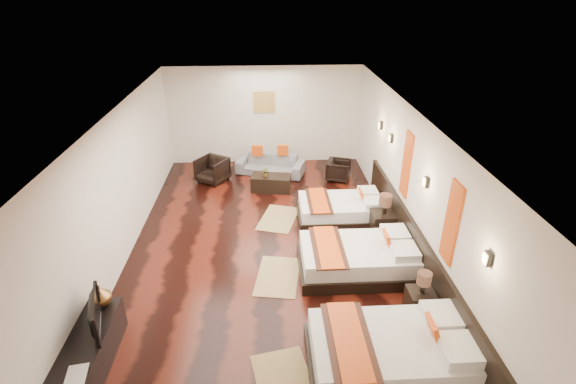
{
  "coord_description": "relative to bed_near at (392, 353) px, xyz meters",
  "views": [
    {
      "loc": [
        0.02,
        -7.17,
        4.94
      ],
      "look_at": [
        0.44,
        0.44,
        1.1
      ],
      "focal_mm": 26.59,
      "sensor_mm": 36.0,
      "label": 1
    }
  ],
  "objects": [
    {
      "name": "floor",
      "position": [
        -1.7,
        2.99,
        -0.3
      ],
      "size": [
        5.5,
        9.5,
        0.01
      ],
      "primitive_type": "cube",
      "color": "black",
      "rests_on": "ground"
    },
    {
      "name": "ceiling",
      "position": [
        -1.7,
        2.99,
        2.5
      ],
      "size": [
        5.5,
        9.5,
        0.01
      ],
      "primitive_type": "cube",
      "color": "white",
      "rests_on": "floor"
    },
    {
      "name": "back_wall",
      "position": [
        -1.7,
        7.74,
        1.1
      ],
      "size": [
        5.5,
        0.01,
        2.8
      ],
      "primitive_type": "cube",
      "color": "silver",
      "rests_on": "floor"
    },
    {
      "name": "left_wall",
      "position": [
        -4.45,
        2.99,
        1.1
      ],
      "size": [
        0.01,
        9.5,
        2.8
      ],
      "primitive_type": "cube",
      "color": "silver",
      "rests_on": "floor"
    },
    {
      "name": "right_wall",
      "position": [
        1.05,
        2.99,
        1.1
      ],
      "size": [
        0.01,
        9.5,
        2.8
      ],
      "primitive_type": "cube",
      "color": "silver",
      "rests_on": "floor"
    },
    {
      "name": "headboard_panel",
      "position": [
        1.01,
        2.19,
        0.15
      ],
      "size": [
        0.08,
        6.6,
        0.9
      ],
      "primitive_type": "cube",
      "color": "black",
      "rests_on": "floor"
    },
    {
      "name": "bed_near",
      "position": [
        0.0,
        0.0,
        0.0
      ],
      "size": [
        2.28,
        1.43,
        0.87
      ],
      "color": "black",
      "rests_on": "floor"
    },
    {
      "name": "bed_mid",
      "position": [
        -0.0,
        2.26,
        -0.01
      ],
      "size": [
        2.18,
        1.37,
        0.83
      ],
      "color": "black",
      "rests_on": "floor"
    },
    {
      "name": "bed_far",
      "position": [
        -0.0,
        4.18,
        -0.05
      ],
      "size": [
        1.92,
        1.21,
        0.73
      ],
      "color": "black",
      "rests_on": "floor"
    },
    {
      "name": "nightstand_a",
      "position": [
        0.75,
        1.04,
        -0.0
      ],
      "size": [
        0.42,
        0.42,
        0.84
      ],
      "color": "black",
      "rests_on": "floor"
    },
    {
      "name": "nightstand_b",
      "position": [
        0.75,
        3.44,
        0.04
      ],
      "size": [
        0.49,
        0.49,
        0.98
      ],
      "color": "black",
      "rests_on": "floor"
    },
    {
      "name": "jute_mat_mid",
      "position": [
        -1.52,
        2.16,
        -0.29
      ],
      "size": [
        0.93,
        1.3,
        0.01
      ],
      "primitive_type": "cube",
      "rotation": [
        0.0,
        0.0,
        -0.16
      ],
      "color": "#997F4E",
      "rests_on": "floor"
    },
    {
      "name": "jute_mat_far",
      "position": [
        -1.44,
        4.27,
        -0.29
      ],
      "size": [
        1.07,
        1.37,
        0.01
      ],
      "primitive_type": "cube",
      "rotation": [
        0.0,
        0.0,
        -0.3
      ],
      "color": "#997F4E",
      "rests_on": "floor"
    },
    {
      "name": "tv_console",
      "position": [
        -4.2,
        0.19,
        -0.02
      ],
      "size": [
        0.5,
        1.8,
        0.55
      ],
      "primitive_type": "cube",
      "color": "black",
      "rests_on": "floor"
    },
    {
      "name": "tv",
      "position": [
        -4.15,
        0.43,
        0.5
      ],
      "size": [
        0.35,
        0.85,
        0.49
      ],
      "primitive_type": "imported",
      "rotation": [
        0.0,
        0.0,
        1.86
      ],
      "color": "black",
      "rests_on": "tv_console"
    },
    {
      "name": "book",
      "position": [
        -4.2,
        -0.4,
        0.27
      ],
      "size": [
        0.3,
        0.37,
        0.03
      ],
      "primitive_type": "imported",
      "rotation": [
        0.0,
        0.0,
        0.16
      ],
      "color": "black",
      "rests_on": "tv_console"
    },
    {
      "name": "figurine",
      "position": [
        -4.2,
        0.92,
        0.42
      ],
      "size": [
        0.35,
        0.35,
        0.34
      ],
      "primitive_type": "imported",
      "rotation": [
        0.0,
        0.0,
        0.07
      ],
      "color": "brown",
      "rests_on": "tv_console"
    },
    {
      "name": "sofa",
      "position": [
        -1.57,
        6.82,
        -0.03
      ],
      "size": [
        1.98,
        1.25,
        0.54
      ],
      "primitive_type": "imported",
      "rotation": [
        0.0,
        0.0,
        -0.31
      ],
      "color": "slate",
      "rests_on": "floor"
    },
    {
      "name": "armchair_left",
      "position": [
        -3.13,
        6.38,
        0.04
      ],
      "size": [
        1.0,
        1.0,
        0.67
      ],
      "primitive_type": "imported",
      "rotation": [
        0.0,
        0.0,
        -0.57
      ],
      "color": "black",
      "rests_on": "floor"
    },
    {
      "name": "armchair_right",
      "position": [
        0.26,
        6.29,
        -0.02
      ],
      "size": [
        0.78,
        0.77,
        0.56
      ],
      "primitive_type": "imported",
      "rotation": [
        0.0,
        0.0,
        1.24
      ],
      "color": "black",
      "rests_on": "floor"
    },
    {
      "name": "coffee_table",
      "position": [
        -1.57,
        5.77,
        -0.1
      ],
      "size": [
        1.06,
        0.65,
        0.4
      ],
      "primitive_type": "cube",
      "rotation": [
        0.0,
        0.0,
        -0.15
      ],
      "color": "black",
      "rests_on": "floor"
    },
    {
      "name": "table_plant",
      "position": [
        -1.7,
        5.76,
        0.22
      ],
      "size": [
        0.25,
        0.23,
        0.24
      ],
      "primitive_type": "imported",
      "rotation": [
        0.0,
        0.0,
        -0.21
      ],
      "color": "#2B6421",
      "rests_on": "coffee_table"
    },
    {
      "name": "orange_panel_a",
      "position": [
        1.03,
        1.09,
        1.4
      ],
      "size": [
        0.04,
        0.4,
        1.3
      ],
      "primitive_type": "cube",
      "color": "#D86014",
      "rests_on": "right_wall"
    },
    {
      "name": "orange_panel_b",
      "position": [
        1.03,
        3.29,
        1.4
      ],
      "size": [
        0.04,
        0.4,
        1.3
      ],
      "primitive_type": "cube",
      "color": "#D86014",
      "rests_on": "right_wall"
    },
    {
      "name": "sconce_near",
      "position": [
        1.01,
        -0.01,
        1.55
      ],
      "size": [
        0.07,
        0.12,
        0.18
      ],
      "color": "black",
      "rests_on": "right_wall"
    },
    {
      "name": "sconce_mid",
      "position": [
        1.01,
        2.19,
        1.55
      ],
      "size": [
        0.07,
        0.12,
        0.18
      ],
      "color": "black",
      "rests_on": "right_wall"
    },
    {
      "name": "sconce_far",
      "position": [
        1.01,
        4.39,
        1.55
      ],
      "size": [
        0.07,
        0.12,
        0.18
      ],
      "color": "black",
      "rests_on": "right_wall"
    },
    {
      "name": "sconce_lounge",
      "position": [
        1.01,
        5.29,
        1.55
      ],
      "size": [
        0.07,
        0.12,
        0.18
      ],
      "color": "black",
      "rests_on": "right_wall"
    },
    {
      "name": "gold_artwork",
      "position": [
        -1.7,
        7.72,
        1.5
      ],
      "size": [
        0.6,
        0.04,
        0.6
      ],
      "primitive_type": "cube",
      "color": "#AD873F",
      "rests_on": "back_wall"
    }
  ]
}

